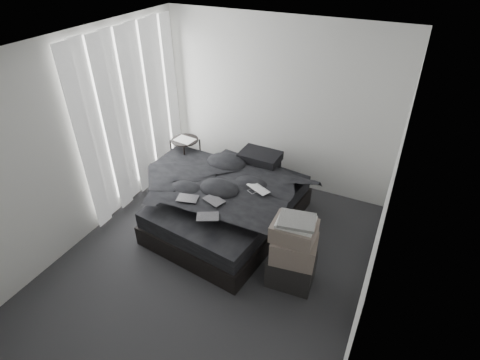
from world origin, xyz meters
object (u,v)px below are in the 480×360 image
at_px(side_stand, 187,161).
at_px(box_lower, 291,269).
at_px(bed, 229,215).
at_px(laptop, 255,185).

distance_m(side_stand, box_lower, 2.58).
xyz_separation_m(bed, side_stand, (-1.10, 0.64, 0.25)).
height_order(bed, laptop, laptop).
bearing_deg(laptop, side_stand, -177.90).
xyz_separation_m(laptop, side_stand, (-1.48, 0.64, -0.37)).
height_order(laptop, side_stand, side_stand).
bearing_deg(bed, laptop, 7.50).
relative_size(laptop, side_stand, 0.43).
bearing_deg(side_stand, box_lower, -29.81).
bearing_deg(laptop, box_lower, -15.15).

